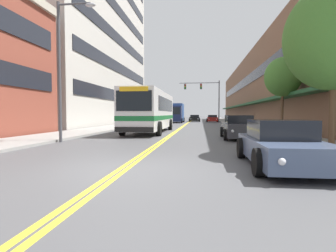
# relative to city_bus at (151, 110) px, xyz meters

# --- Properties ---
(ground_plane) EXTENTS (240.00, 240.00, 0.00)m
(ground_plane) POSITION_rel_city_bus_xyz_m (1.99, 22.63, -1.82)
(ground_plane) COLOR #4C4C4F
(sidewalk_left) EXTENTS (3.58, 106.00, 0.13)m
(sidewalk_left) POSITION_rel_city_bus_xyz_m (-5.30, 22.63, -1.76)
(sidewalk_left) COLOR gray
(sidewalk_left) RESTS_ON ground_plane
(sidewalk_right) EXTENTS (3.58, 106.00, 0.13)m
(sidewalk_right) POSITION_rel_city_bus_xyz_m (9.28, 22.63, -1.76)
(sidewalk_right) COLOR gray
(sidewalk_right) RESTS_ON ground_plane
(centre_line) EXTENTS (0.34, 106.00, 0.01)m
(centre_line) POSITION_rel_city_bus_xyz_m (1.99, 22.63, -1.82)
(centre_line) COLOR yellow
(centre_line) RESTS_ON ground_plane
(office_tower_left) EXTENTS (12.08, 31.41, 31.81)m
(office_tower_left) POSITION_rel_city_bus_xyz_m (-13.32, 15.57, 14.08)
(office_tower_left) COLOR #BCB7AD
(office_tower_left) RESTS_ON ground_plane
(storefront_row_right) EXTENTS (9.10, 68.00, 10.82)m
(storefront_row_right) POSITION_rel_city_bus_xyz_m (15.31, 22.63, 3.58)
(storefront_row_right) COLOR brown
(storefront_row_right) RESTS_ON ground_plane
(city_bus) EXTENTS (2.86, 11.00, 3.23)m
(city_bus) POSITION_rel_city_bus_xyz_m (0.00, 0.00, 0.00)
(city_bus) COLOR silver
(city_bus) RESTS_ON ground_plane
(car_navy_parked_left_near) EXTENTS (2.07, 4.76, 1.25)m
(car_navy_parked_left_near) POSITION_rel_city_bus_xyz_m (-2.36, 11.43, -1.24)
(car_navy_parked_left_near) COLOR #19234C
(car_navy_parked_left_near) RESTS_ON ground_plane
(car_beige_parked_left_far) EXTENTS (2.04, 4.73, 1.25)m
(car_beige_parked_left_far) POSITION_rel_city_bus_xyz_m (-2.27, 18.16, -1.23)
(car_beige_parked_left_far) COLOR #BCAD89
(car_beige_parked_left_far) RESTS_ON ground_plane
(car_slate_blue_parked_right_foreground) EXTENTS (2.02, 4.46, 1.33)m
(car_slate_blue_parked_right_foreground) POSITION_rel_city_bus_xyz_m (6.36, -13.51, -1.21)
(car_slate_blue_parked_right_foreground) COLOR #475675
(car_slate_blue_parked_right_foreground) RESTS_ON ground_plane
(car_red_parked_right_mid) EXTENTS (2.13, 4.15, 1.30)m
(car_red_parked_right_mid) POSITION_rel_city_bus_xyz_m (6.26, 27.88, -1.21)
(car_red_parked_right_mid) COLOR maroon
(car_red_parked_right_mid) RESTS_ON ground_plane
(car_dark_grey_parked_right_far) EXTENTS (1.98, 4.22, 1.42)m
(car_dark_grey_parked_right_far) POSITION_rel_city_bus_xyz_m (6.38, -5.07, -1.17)
(car_dark_grey_parked_right_far) COLOR #38383D
(car_dark_grey_parked_right_far) RESTS_ON ground_plane
(car_black_moving_lead) EXTENTS (2.16, 4.25, 1.31)m
(car_black_moving_lead) POSITION_rel_city_bus_xyz_m (2.97, 29.39, -1.21)
(car_black_moving_lead) COLOR black
(car_black_moving_lead) RESTS_ON ground_plane
(box_truck) EXTENTS (2.82, 7.11, 3.27)m
(box_truck) POSITION_rel_city_bus_xyz_m (-0.22, 23.78, -0.14)
(box_truck) COLOR #19234C
(box_truck) RESTS_ON ground_plane
(traffic_signal_mast) EXTENTS (6.88, 0.38, 7.15)m
(traffic_signal_mast) POSITION_rel_city_bus_xyz_m (4.94, 24.06, 3.28)
(traffic_signal_mast) COLOR #47474C
(traffic_signal_mast) RESTS_ON ground_plane
(street_lamp_left_near) EXTENTS (2.12, 0.28, 7.33)m
(street_lamp_left_near) POSITION_rel_city_bus_xyz_m (-3.01, -8.25, 2.55)
(street_lamp_left_near) COLOR #47474C
(street_lamp_left_near) RESTS_ON ground_plane
(street_tree_right_near) EXTENTS (3.48, 3.48, 6.05)m
(street_tree_right_near) POSITION_rel_city_bus_xyz_m (8.83, -11.12, 2.44)
(street_tree_right_near) COLOR brown
(street_tree_right_near) RESTS_ON sidewalk_right
(street_tree_right_mid) EXTENTS (2.57, 2.57, 5.45)m
(street_tree_right_mid) POSITION_rel_city_bus_xyz_m (9.94, -1.49, 2.32)
(street_tree_right_mid) COLOR brown
(street_tree_right_mid) RESTS_ON sidewalk_right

